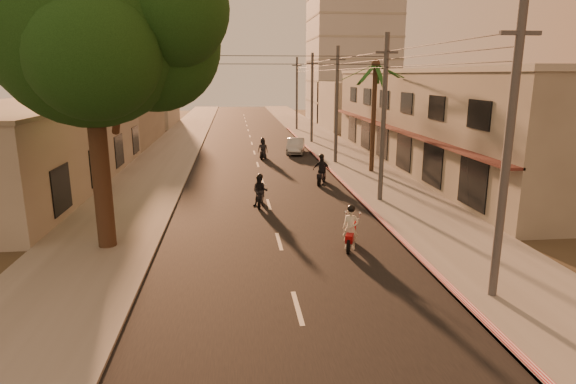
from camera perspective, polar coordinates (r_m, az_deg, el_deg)
name	(u,v)px	position (r m, az deg, el deg)	size (l,w,h in m)	color
ground	(284,259)	(18.59, -0.49, -7.97)	(160.00, 160.00, 0.00)	#383023
road	(258,165)	(37.85, -3.62, 3.26)	(10.00, 140.00, 0.02)	black
sidewalk_right	(351,162)	(38.92, 7.50, 3.53)	(5.00, 140.00, 0.12)	slate
sidewalk_left	(160,166)	(38.23, -14.93, 3.00)	(5.00, 140.00, 0.12)	slate
curb_stripe	(335,175)	(33.59, 5.54, 2.04)	(0.20, 60.00, 0.20)	red
shophouse_row	(442,118)	(38.67, 17.82, 8.30)	(8.80, 34.20, 7.30)	gray
left_building	(37,146)	(33.76, -27.65, 4.90)	(8.20, 24.20, 5.20)	#A09C90
distant_tower	(352,25)	(75.64, 7.64, 19.03)	(12.10, 12.10, 28.00)	#B7B5B2
broadleaf_tree	(100,30)	(19.99, -21.43, 17.43)	(9.60, 8.70, 12.10)	black
palm_tree	(375,71)	(34.59, 10.32, 13.98)	(5.00, 5.00, 8.20)	black
utility_poles	(337,79)	(38.02, 5.86, 13.16)	(1.20, 48.26, 9.00)	#38383A
filler_right	(355,105)	(64.26, 7.95, 10.15)	(8.00, 14.00, 6.00)	#A09C90
filler_left_near	(114,122)	(52.83, -19.95, 7.85)	(8.00, 14.00, 4.40)	#A09C90
filler_left_far	(144,100)	(70.33, -16.68, 10.42)	(8.00, 14.00, 7.00)	#A09C90
scooter_red	(351,229)	(19.53, 7.44, -4.42)	(1.01, 1.81, 1.86)	black
scooter_mid_a	(260,192)	(25.61, -3.31, 0.03)	(1.04, 1.82, 1.80)	black
scooter_mid_b	(321,171)	(30.86, 3.98, 2.56)	(1.43, 1.90, 2.00)	black
scooter_far_a	(263,149)	(40.29, -3.00, 5.07)	(1.07, 1.81, 1.81)	black
parked_car	(296,146)	(43.19, 0.92, 5.48)	(2.17, 4.30, 1.35)	#A0A3A8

